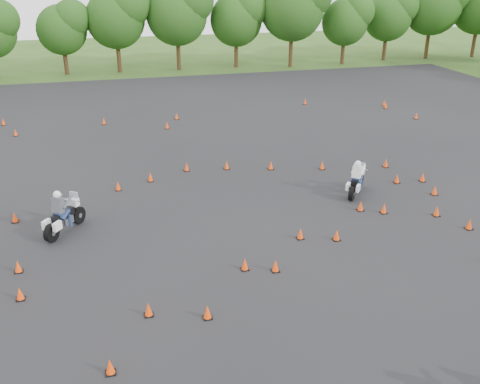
{
  "coord_description": "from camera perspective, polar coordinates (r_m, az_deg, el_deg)",
  "views": [
    {
      "loc": [
        -5.45,
        -17.01,
        10.52
      ],
      "look_at": [
        0.0,
        4.0,
        1.2
      ],
      "focal_mm": 40.0,
      "sensor_mm": 36.0,
      "label": 1
    }
  ],
  "objects": [
    {
      "name": "ground",
      "position": [
        20.73,
        2.8,
        -7.29
      ],
      "size": [
        140.0,
        140.0,
        0.0
      ],
      "primitive_type": "plane",
      "color": "#2D5119",
      "rests_on": "ground"
    },
    {
      "name": "rider_grey",
      "position": [
        23.53,
        -18.3,
        -1.92
      ],
      "size": [
        2.1,
        2.54,
        1.97
      ],
      "primitive_type": null,
      "rotation": [
        0.0,
        0.0,
        0.96
      ],
      "color": "#42454A",
      "rests_on": "ground"
    },
    {
      "name": "traffic_cones",
      "position": [
        25.75,
        -2.11,
        -0.34
      ],
      "size": [
        36.47,
        32.91,
        0.45
      ],
      "color": "#EF400A",
      "rests_on": "asphalt_pad"
    },
    {
      "name": "treeline",
      "position": [
        53.46,
        -4.75,
        16.73
      ],
      "size": [
        86.93,
        31.94,
        10.59
      ],
      "color": "#1F4413",
      "rests_on": "ground"
    },
    {
      "name": "asphalt_pad",
      "position": [
        25.88,
        -1.11,
        -0.74
      ],
      "size": [
        62.0,
        62.0,
        0.0
      ],
      "primitive_type": "plane",
      "color": "black",
      "rests_on": "ground"
    },
    {
      "name": "rider_white",
      "position": [
        26.7,
        12.36,
        1.58
      ],
      "size": [
        2.05,
        2.28,
        1.82
      ],
      "primitive_type": null,
      "rotation": [
        0.0,
        0.0,
        0.88
      ],
      "color": "silver",
      "rests_on": "ground"
    }
  ]
}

